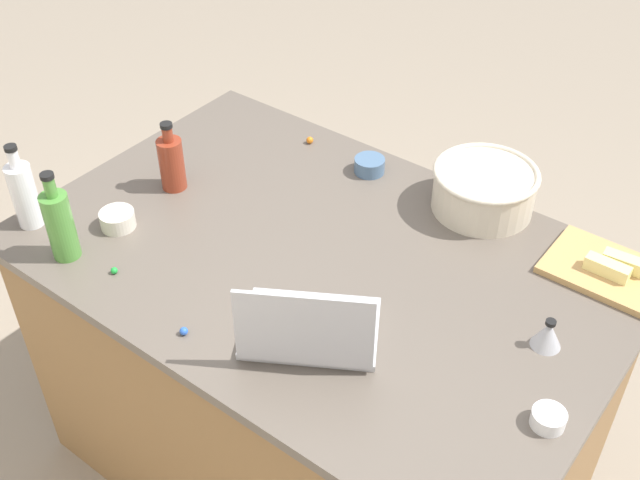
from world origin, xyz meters
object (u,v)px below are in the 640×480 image
(bottle_vinegar, at_px, (24,194))
(bottle_soy, at_px, (171,162))
(butter_stick_left, at_px, (625,263))
(kitchen_timer, at_px, (548,334))
(ramekin_small, at_px, (369,165))
(cutting_board, at_px, (605,270))
(ramekin_medium, at_px, (548,419))
(butter_stick_right, at_px, (607,268))
(ramekin_wide, at_px, (118,219))
(laptop, at_px, (309,328))
(mixing_bowl_large, at_px, (484,189))
(bottle_olive, at_px, (60,224))

(bottle_vinegar, height_order, bottle_soy, bottle_vinegar)
(bottle_soy, distance_m, butter_stick_left, 1.24)
(kitchen_timer, bearing_deg, ramekin_small, -24.84)
(cutting_board, relative_size, butter_stick_left, 2.63)
(bottle_soy, height_order, cutting_board, bottle_soy)
(bottle_vinegar, bearing_deg, ramekin_medium, -170.87)
(ramekin_medium, bearing_deg, ramekin_small, -33.34)
(butter_stick_right, relative_size, ramekin_wide, 1.17)
(laptop, bearing_deg, mixing_bowl_large, -95.65)
(ramekin_small, bearing_deg, mixing_bowl_large, -173.06)
(bottle_vinegar, bearing_deg, laptop, -172.92)
(ramekin_wide, relative_size, kitchen_timer, 1.22)
(laptop, height_order, ramekin_small, laptop)
(ramekin_small, bearing_deg, kitchen_timer, 155.16)
(bottle_olive, xyz_separation_m, kitchen_timer, (-1.12, -0.45, -0.07))
(bottle_vinegar, bearing_deg, mixing_bowl_large, -139.52)
(bottle_soy, bearing_deg, ramekin_medium, 173.86)
(laptop, distance_m, bottle_olive, 0.70)
(mixing_bowl_large, distance_m, kitchen_timer, 0.52)
(bottle_vinegar, xyz_separation_m, ramekin_medium, (-1.40, -0.22, -0.08))
(bottle_soy, xyz_separation_m, kitchen_timer, (-1.12, -0.07, -0.05))
(cutting_board, distance_m, kitchen_timer, 0.32)
(butter_stick_right, height_order, ramekin_medium, butter_stick_right)
(bottle_vinegar, bearing_deg, bottle_olive, 171.59)
(bottle_soy, relative_size, ramekin_small, 2.33)
(mixing_bowl_large, bearing_deg, bottle_vinegar, 40.48)
(ramekin_wide, bearing_deg, laptop, 177.89)
(kitchen_timer, bearing_deg, mixing_bowl_large, -45.65)
(kitchen_timer, bearing_deg, bottle_vinegar, 18.21)
(cutting_board, height_order, butter_stick_right, butter_stick_right)
(mixing_bowl_large, relative_size, bottle_olive, 1.14)
(bottle_soy, bearing_deg, laptop, 160.11)
(bottle_olive, height_order, kitchen_timer, bottle_olive)
(bottle_vinegar, xyz_separation_m, cutting_board, (-1.31, -0.75, -0.09))
(mixing_bowl_large, xyz_separation_m, ramekin_medium, (-0.46, 0.57, -0.05))
(bottle_olive, xyz_separation_m, cutting_board, (-1.13, -0.77, -0.09))
(cutting_board, xyz_separation_m, ramekin_small, (0.73, -0.01, 0.01))
(bottle_vinegar, distance_m, cutting_board, 1.51)
(bottle_olive, distance_m, cutting_board, 1.37)
(bottle_olive, xyz_separation_m, bottle_soy, (-0.00, -0.38, -0.02))
(bottle_olive, relative_size, ramekin_medium, 3.50)
(cutting_board, bearing_deg, butter_stick_right, 107.64)
(bottle_vinegar, bearing_deg, ramekin_wide, -146.11)
(laptop, height_order, butter_stick_left, laptop)
(bottle_olive, height_order, ramekin_medium, bottle_olive)
(ramekin_small, bearing_deg, bottle_vinegar, 52.15)
(bottle_vinegar, xyz_separation_m, kitchen_timer, (-1.30, -0.43, -0.06))
(bottle_soy, distance_m, butter_stick_right, 1.20)
(laptop, xyz_separation_m, bottle_vinegar, (0.87, 0.11, 0.05))
(laptop, relative_size, bottle_olive, 1.50)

